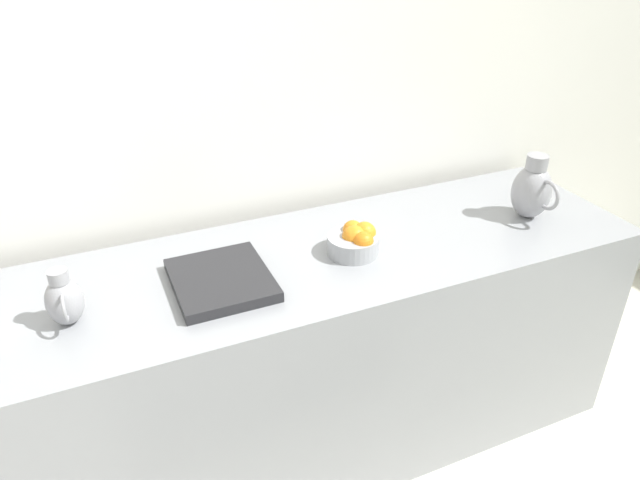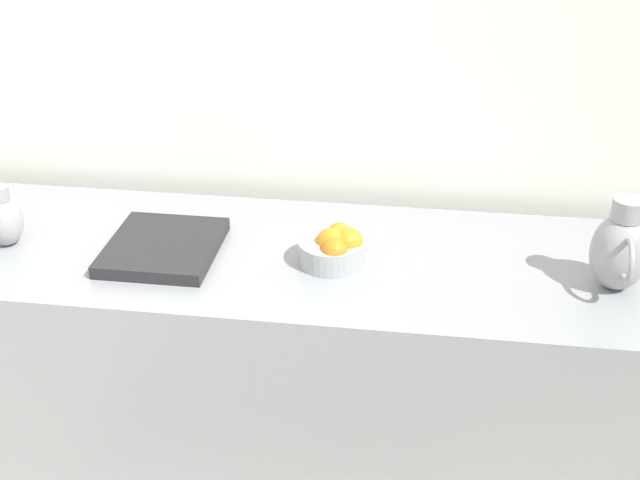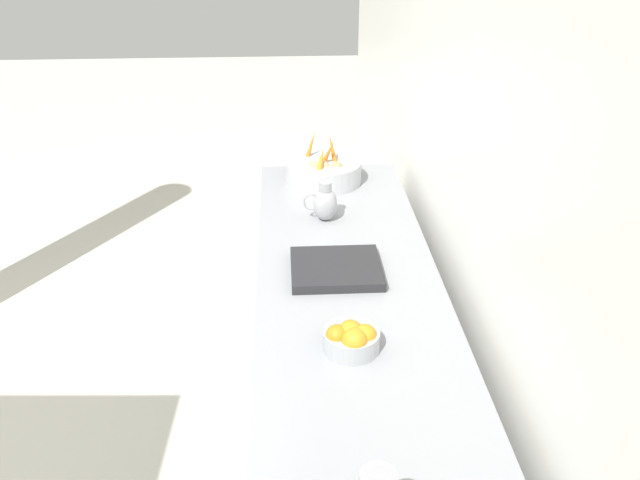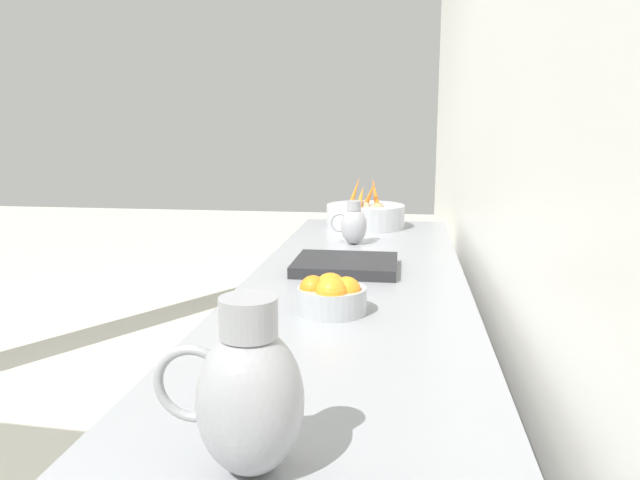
# 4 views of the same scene
# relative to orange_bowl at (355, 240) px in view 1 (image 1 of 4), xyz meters

# --- Properties ---
(tile_wall_left) EXTENTS (0.10, 8.25, 3.00)m
(tile_wall_left) POSITION_rel_orange_bowl_xyz_m (-0.49, 0.24, 0.55)
(tile_wall_left) COLOR white
(tile_wall_left) RESTS_ON ground_plane
(prep_counter) EXTENTS (0.69, 2.64, 0.90)m
(prep_counter) POSITION_rel_orange_bowl_xyz_m (-0.03, -0.26, -0.50)
(prep_counter) COLOR gray
(prep_counter) RESTS_ON ground_plane
(orange_bowl) EXTENTS (0.18, 0.18, 0.11)m
(orange_bowl) POSITION_rel_orange_bowl_xyz_m (0.00, 0.00, 0.00)
(orange_bowl) COLOR #9EA0A5
(orange_bowl) RESTS_ON prep_counter
(metal_pitcher_tall) EXTENTS (0.21, 0.15, 0.25)m
(metal_pitcher_tall) POSITION_rel_orange_bowl_xyz_m (0.03, 0.74, 0.06)
(metal_pitcher_tall) COLOR #939399
(metal_pitcher_tall) RESTS_ON prep_counter
(metal_pitcher_short) EXTENTS (0.15, 0.11, 0.18)m
(metal_pitcher_short) POSITION_rel_orange_bowl_xyz_m (0.02, -0.94, 0.03)
(metal_pitcher_short) COLOR #939399
(metal_pitcher_short) RESTS_ON prep_counter
(counter_sink_basin) EXTENTS (0.34, 0.30, 0.04)m
(counter_sink_basin) POSITION_rel_orange_bowl_xyz_m (0.01, -0.48, -0.03)
(counter_sink_basin) COLOR #232326
(counter_sink_basin) RESTS_ON prep_counter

